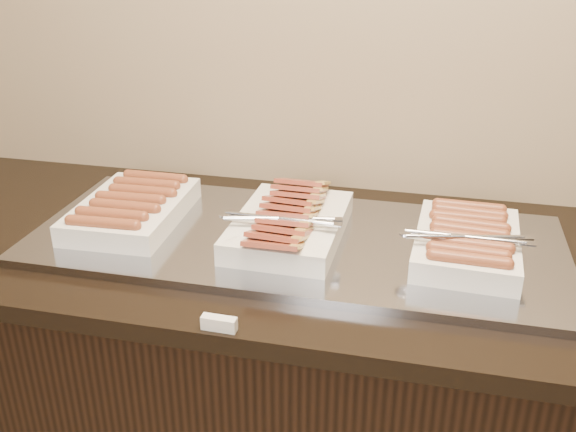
# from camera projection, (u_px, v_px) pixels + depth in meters

# --- Properties ---
(counter) EXTENTS (2.06, 0.76, 0.90)m
(counter) POSITION_uv_depth(u_px,v_px,m) (288.00, 397.00, 1.66)
(counter) COLOR black
(counter) RESTS_ON ground
(warming_tray) EXTENTS (1.20, 0.50, 0.02)m
(warming_tray) POSITION_uv_depth(u_px,v_px,m) (295.00, 240.00, 1.47)
(warming_tray) COLOR #9497A1
(warming_tray) RESTS_ON counter
(dish_left) EXTENTS (0.24, 0.35, 0.07)m
(dish_left) POSITION_uv_depth(u_px,v_px,m) (132.00, 208.00, 1.53)
(dish_left) COLOR silver
(dish_left) RESTS_ON warming_tray
(dish_center) EXTENTS (0.27, 0.37, 0.10)m
(dish_center) POSITION_uv_depth(u_px,v_px,m) (289.00, 223.00, 1.45)
(dish_center) COLOR silver
(dish_center) RESTS_ON warming_tray
(dish_right) EXTENTS (0.27, 0.33, 0.08)m
(dish_right) POSITION_uv_depth(u_px,v_px,m) (467.00, 241.00, 1.37)
(dish_right) COLOR silver
(dish_right) RESTS_ON warming_tray
(label_holder) EXTENTS (0.07, 0.02, 0.03)m
(label_holder) POSITION_uv_depth(u_px,v_px,m) (219.00, 323.00, 1.16)
(label_holder) COLOR silver
(label_holder) RESTS_ON counter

